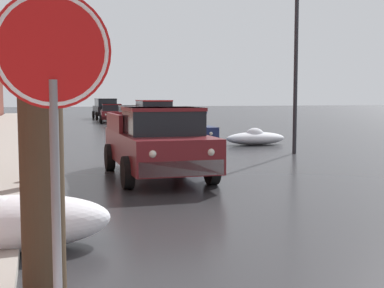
{
  "coord_description": "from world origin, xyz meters",
  "views": [
    {
      "loc": [
        -4.2,
        -3.27,
        2.02
      ],
      "look_at": [
        -0.66,
        8.74,
        0.87
      ],
      "focal_mm": 48.87,
      "sensor_mm": 36.0,
      "label": 1
    }
  ],
  "objects_px": {
    "bare_tree_second_along_sidewalk": "(37,42)",
    "suv_red_parked_kerbside_mid": "(153,116)",
    "sedan_darkblue_parked_kerbside_close": "(181,128)",
    "sedan_silver_parked_far_down_block": "(133,116)",
    "fire_hydrant": "(37,170)",
    "sedan_maroon_queued_behind_truck": "(112,113)",
    "stop_sign_at_corner": "(53,86)",
    "street_lamp_post": "(296,49)",
    "suv_black_at_far_intersection": "(106,108)",
    "pickup_truck_maroon_approaching_near_lane": "(157,142)"
  },
  "relations": [
    {
      "from": "stop_sign_at_corner",
      "to": "street_lamp_post",
      "type": "distance_m",
      "value": 15.77
    },
    {
      "from": "pickup_truck_maroon_approaching_near_lane",
      "to": "fire_hydrant",
      "type": "xyz_separation_m",
      "value": [
        -2.87,
        -0.32,
        -0.52
      ]
    },
    {
      "from": "suv_red_parked_kerbside_mid",
      "to": "bare_tree_second_along_sidewalk",
      "type": "bearing_deg",
      "value": -110.26
    },
    {
      "from": "sedan_darkblue_parked_kerbside_close",
      "to": "suv_red_parked_kerbside_mid",
      "type": "height_order",
      "value": "suv_red_parked_kerbside_mid"
    },
    {
      "from": "pickup_truck_maroon_approaching_near_lane",
      "to": "fire_hydrant",
      "type": "height_order",
      "value": "pickup_truck_maroon_approaching_near_lane"
    },
    {
      "from": "sedan_darkblue_parked_kerbside_close",
      "to": "sedan_maroon_queued_behind_truck",
      "type": "bearing_deg",
      "value": 89.98
    },
    {
      "from": "suv_red_parked_kerbside_mid",
      "to": "sedan_silver_parked_far_down_block",
      "type": "xyz_separation_m",
      "value": [
        -0.11,
        5.77,
        -0.24
      ]
    },
    {
      "from": "fire_hydrant",
      "to": "street_lamp_post",
      "type": "bearing_deg",
      "value": 26.42
    },
    {
      "from": "suv_red_parked_kerbside_mid",
      "to": "suv_black_at_far_intersection",
      "type": "bearing_deg",
      "value": 90.4
    },
    {
      "from": "bare_tree_second_along_sidewalk",
      "to": "stop_sign_at_corner",
      "type": "relative_size",
      "value": 2.22
    },
    {
      "from": "bare_tree_second_along_sidewalk",
      "to": "suv_black_at_far_intersection",
      "type": "xyz_separation_m",
      "value": [
        5.78,
        35.62,
        -2.15
      ]
    },
    {
      "from": "sedan_maroon_queued_behind_truck",
      "to": "stop_sign_at_corner",
      "type": "bearing_deg",
      "value": -98.25
    },
    {
      "from": "sedan_maroon_queued_behind_truck",
      "to": "sedan_darkblue_parked_kerbside_close",
      "type": "bearing_deg",
      "value": -90.02
    },
    {
      "from": "bare_tree_second_along_sidewalk",
      "to": "suv_red_parked_kerbside_mid",
      "type": "height_order",
      "value": "bare_tree_second_along_sidewalk"
    },
    {
      "from": "sedan_darkblue_parked_kerbside_close",
      "to": "street_lamp_post",
      "type": "distance_m",
      "value": 5.49
    },
    {
      "from": "stop_sign_at_corner",
      "to": "street_lamp_post",
      "type": "bearing_deg",
      "value": 56.8
    },
    {
      "from": "suv_red_parked_kerbside_mid",
      "to": "suv_black_at_far_intersection",
      "type": "xyz_separation_m",
      "value": [
        -0.14,
        19.58,
        0.0
      ]
    },
    {
      "from": "bare_tree_second_along_sidewalk",
      "to": "stop_sign_at_corner",
      "type": "xyz_separation_m",
      "value": [
        0.09,
        -7.88,
        -1.05
      ]
    },
    {
      "from": "street_lamp_post",
      "to": "suv_red_parked_kerbside_mid",
      "type": "bearing_deg",
      "value": 104.38
    },
    {
      "from": "bare_tree_second_along_sidewalk",
      "to": "street_lamp_post",
      "type": "xyz_separation_m",
      "value": [
        8.68,
        5.25,
        0.51
      ]
    },
    {
      "from": "stop_sign_at_corner",
      "to": "fire_hydrant",
      "type": "bearing_deg",
      "value": 91.02
    },
    {
      "from": "sedan_darkblue_parked_kerbside_close",
      "to": "fire_hydrant",
      "type": "height_order",
      "value": "sedan_darkblue_parked_kerbside_close"
    },
    {
      "from": "sedan_maroon_queued_behind_truck",
      "to": "street_lamp_post",
      "type": "relative_size",
      "value": 0.63
    },
    {
      "from": "sedan_darkblue_parked_kerbside_close",
      "to": "street_lamp_post",
      "type": "height_order",
      "value": "street_lamp_post"
    },
    {
      "from": "sedan_darkblue_parked_kerbside_close",
      "to": "suv_red_parked_kerbside_mid",
      "type": "bearing_deg",
      "value": 86.33
    },
    {
      "from": "suv_black_at_far_intersection",
      "to": "fire_hydrant",
      "type": "xyz_separation_m",
      "value": [
        -5.84,
        -34.72,
        -0.63
      ]
    },
    {
      "from": "sedan_silver_parked_far_down_block",
      "to": "pickup_truck_maroon_approaching_near_lane",
      "type": "bearing_deg",
      "value": -98.28
    },
    {
      "from": "sedan_silver_parked_far_down_block",
      "to": "bare_tree_second_along_sidewalk",
      "type": "bearing_deg",
      "value": -104.91
    },
    {
      "from": "sedan_darkblue_parked_kerbside_close",
      "to": "stop_sign_at_corner",
      "type": "height_order",
      "value": "stop_sign_at_corner"
    },
    {
      "from": "sedan_darkblue_parked_kerbside_close",
      "to": "street_lamp_post",
      "type": "xyz_separation_m",
      "value": [
        3.24,
        -3.35,
        2.89
      ]
    },
    {
      "from": "sedan_maroon_queued_behind_truck",
      "to": "fire_hydrant",
      "type": "relative_size",
      "value": 5.88
    },
    {
      "from": "fire_hydrant",
      "to": "stop_sign_at_corner",
      "type": "xyz_separation_m",
      "value": [
        0.16,
        -8.78,
        1.73
      ]
    },
    {
      "from": "sedan_darkblue_parked_kerbside_close",
      "to": "sedan_maroon_queued_behind_truck",
      "type": "distance_m",
      "value": 20.45
    },
    {
      "from": "suv_black_at_far_intersection",
      "to": "fire_hydrant",
      "type": "bearing_deg",
      "value": -99.55
    },
    {
      "from": "sedan_silver_parked_far_down_block",
      "to": "suv_red_parked_kerbside_mid",
      "type": "bearing_deg",
      "value": -88.9
    },
    {
      "from": "sedan_silver_parked_far_down_block",
      "to": "stop_sign_at_corner",
      "type": "bearing_deg",
      "value": -100.89
    },
    {
      "from": "bare_tree_second_along_sidewalk",
      "to": "fire_hydrant",
      "type": "bearing_deg",
      "value": 94.0
    },
    {
      "from": "suv_black_at_far_intersection",
      "to": "stop_sign_at_corner",
      "type": "relative_size",
      "value": 1.78
    },
    {
      "from": "sedan_silver_parked_far_down_block",
      "to": "fire_hydrant",
      "type": "xyz_separation_m",
      "value": [
        -5.87,
        -20.91,
        -0.39
      ]
    },
    {
      "from": "suv_black_at_far_intersection",
      "to": "sedan_silver_parked_far_down_block",
      "type": "bearing_deg",
      "value": -89.88
    },
    {
      "from": "sedan_silver_parked_far_down_block",
      "to": "suv_black_at_far_intersection",
      "type": "xyz_separation_m",
      "value": [
        -0.03,
        13.81,
        0.24
      ]
    },
    {
      "from": "sedan_darkblue_parked_kerbside_close",
      "to": "suv_red_parked_kerbside_mid",
      "type": "distance_m",
      "value": 7.46
    },
    {
      "from": "pickup_truck_maroon_approaching_near_lane",
      "to": "sedan_silver_parked_far_down_block",
      "type": "height_order",
      "value": "pickup_truck_maroon_approaching_near_lane"
    },
    {
      "from": "suv_red_parked_kerbside_mid",
      "to": "sedan_maroon_queued_behind_truck",
      "type": "xyz_separation_m",
      "value": [
        -0.47,
        13.01,
        -0.24
      ]
    },
    {
      "from": "pickup_truck_maroon_approaching_near_lane",
      "to": "suv_black_at_far_intersection",
      "type": "relative_size",
      "value": 1.06
    },
    {
      "from": "bare_tree_second_along_sidewalk",
      "to": "sedan_darkblue_parked_kerbside_close",
      "type": "xyz_separation_m",
      "value": [
        5.44,
        8.59,
        -2.38
      ]
    },
    {
      "from": "pickup_truck_maroon_approaching_near_lane",
      "to": "bare_tree_second_along_sidewalk",
      "type": "bearing_deg",
      "value": -156.49
    },
    {
      "from": "sedan_darkblue_parked_kerbside_close",
      "to": "suv_black_at_far_intersection",
      "type": "height_order",
      "value": "suv_black_at_far_intersection"
    },
    {
      "from": "bare_tree_second_along_sidewalk",
      "to": "sedan_silver_parked_far_down_block",
      "type": "xyz_separation_m",
      "value": [
        5.81,
        21.8,
        -2.38
      ]
    },
    {
      "from": "fire_hydrant",
      "to": "stop_sign_at_corner",
      "type": "distance_m",
      "value": 8.95
    }
  ]
}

